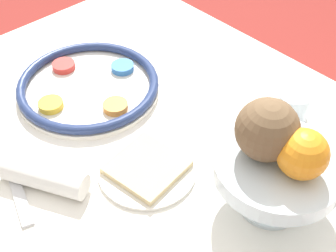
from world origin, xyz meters
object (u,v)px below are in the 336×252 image
(fruit_stand, at_px, (277,170))
(coconut, at_px, (267,130))
(orange_fruit, at_px, (303,154))
(seder_plate, at_px, (88,86))
(cup_near, at_px, (293,105))
(napkin_roll, at_px, (42,176))
(bread_plate, at_px, (147,169))

(fruit_stand, relative_size, coconut, 2.08)
(fruit_stand, distance_m, coconut, 0.08)
(fruit_stand, distance_m, orange_fruit, 0.07)
(seder_plate, xyz_separation_m, cup_near, (0.35, 0.26, 0.01))
(fruit_stand, height_order, napkin_roll, fruit_stand)
(coconut, xyz_separation_m, cup_near, (-0.08, 0.22, -0.13))
(coconut, relative_size, napkin_roll, 0.59)
(coconut, relative_size, bread_plate, 0.55)
(seder_plate, bearing_deg, fruit_stand, 5.70)
(fruit_stand, relative_size, orange_fruit, 2.64)
(seder_plate, distance_m, napkin_roll, 0.27)
(coconut, distance_m, napkin_roll, 0.39)
(orange_fruit, relative_size, coconut, 0.79)
(orange_fruit, bearing_deg, napkin_roll, -141.78)
(napkin_roll, bearing_deg, cup_near, 68.16)
(seder_plate, height_order, fruit_stand, fruit_stand)
(seder_plate, bearing_deg, bread_plate, -12.72)
(seder_plate, relative_size, bread_plate, 1.70)
(fruit_stand, xyz_separation_m, cup_near, (-0.11, 0.21, -0.06))
(bread_plate, xyz_separation_m, napkin_roll, (-0.10, -0.15, 0.02))
(seder_plate, xyz_separation_m, orange_fruit, (0.49, 0.05, 0.14))
(seder_plate, distance_m, orange_fruit, 0.51)
(cup_near, bearing_deg, napkin_roll, -111.84)
(cup_near, bearing_deg, fruit_stand, -62.46)
(orange_fruit, bearing_deg, cup_near, 124.37)
(fruit_stand, distance_m, cup_near, 0.24)
(seder_plate, xyz_separation_m, napkin_roll, (0.16, -0.21, 0.01))
(seder_plate, distance_m, coconut, 0.45)
(coconut, bearing_deg, napkin_roll, -136.79)
(coconut, bearing_deg, bread_plate, -149.53)
(coconut, bearing_deg, seder_plate, -174.63)
(napkin_roll, bearing_deg, bread_plate, 56.78)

